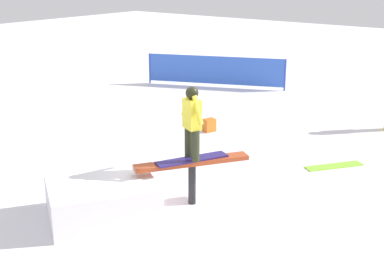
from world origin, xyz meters
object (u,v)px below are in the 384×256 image
Objects in this scene: rail_feature at (192,167)px; backpack_on_snow at (209,125)px; loose_snowboard_lime at (334,166)px; main_rider_on_rail at (192,124)px.

rail_feature reaches higher than backpack_on_snow.
rail_feature is 1.48× the size of loose_snowboard_lime.
backpack_on_snow is (3.76, 2.35, -0.53)m from rail_feature.
backpack_on_snow is at bearing -60.92° from loose_snowboard_lime.
loose_snowboard_lime is at bearing 101.40° from backpack_on_snow.
main_rider_on_rail is at bearing 14.20° from loose_snowboard_lime.
main_rider_on_rail is at bearing 49.60° from backpack_on_snow.
main_rider_on_rail is 1.03× the size of loose_snowboard_lime.
backpack_on_snow is at bearing 58.09° from main_rider_on_rail.
backpack_on_snow is (0.40, 3.64, 0.16)m from loose_snowboard_lime.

